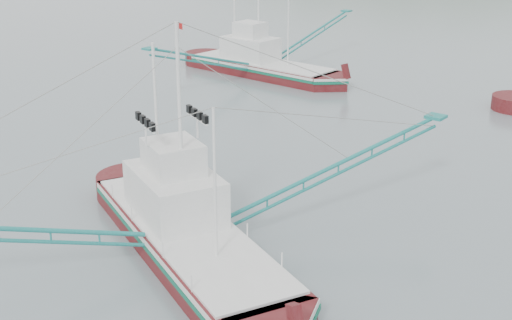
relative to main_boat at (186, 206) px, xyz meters
The scene contains 3 objects.
ground 2.54m from the main_boat, 135.73° to the right, with size 1200.00×1200.00×0.00m, color slate.
main_boat is the anchor object (origin of this frame).
bg_boat_left 38.75m from the main_boat, 123.17° to the left, with size 16.19×29.08×11.77m.
Camera 1 is at (22.67, -22.17, 16.32)m, focal length 50.00 mm.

